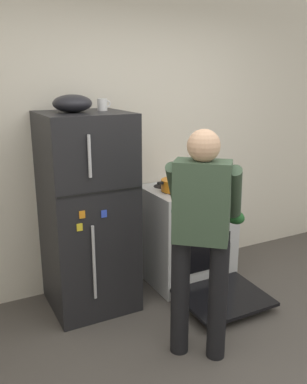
{
  "coord_description": "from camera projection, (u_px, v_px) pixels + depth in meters",
  "views": [
    {
      "loc": [
        -1.48,
        -1.55,
        1.91
      ],
      "look_at": [
        0.02,
        1.32,
        1.0
      ],
      "focal_mm": 38.61,
      "sensor_mm": 36.0,
      "label": 1
    }
  ],
  "objects": [
    {
      "name": "kitchen_wall_back",
      "position": [
        120.0,
        139.0,
        3.8
      ],
      "size": [
        6.0,
        0.1,
        2.7
      ],
      "primitive_type": "cube",
      "color": "silver",
      "rests_on": "ground"
    },
    {
      "name": "refrigerator",
      "position": [
        87.0,
        213.0,
        3.41
      ],
      "size": [
        0.68,
        0.72,
        1.64
      ],
      "color": "black",
      "rests_on": "ground"
    },
    {
      "name": "stove_range",
      "position": [
        187.0,
        235.0,
        3.93
      ],
      "size": [
        0.76,
        1.23,
        0.92
      ],
      "color": "silver",
      "rests_on": "ground"
    },
    {
      "name": "person_cook",
      "position": [
        202.0,
        226.0,
        2.73
      ],
      "size": [
        0.66,
        0.69,
        1.6
      ],
      "color": "black",
      "rests_on": "ground"
    },
    {
      "name": "red_pot",
      "position": [
        175.0,
        185.0,
        3.69
      ],
      "size": [
        0.36,
        0.26,
        0.1
      ],
      "color": "orange",
      "rests_on": "stove_range"
    },
    {
      "name": "coffee_mug",
      "position": [
        103.0,
        105.0,
        3.3
      ],
      "size": [
        0.11,
        0.08,
        0.1
      ],
      "color": "silver",
      "rests_on": "refrigerator"
    },
    {
      "name": "pepper_mill",
      "position": [
        203.0,
        169.0,
        4.09
      ],
      "size": [
        0.05,
        0.05,
        0.2
      ],
      "primitive_type": "cylinder",
      "color": "brown",
      "rests_on": "stove_range"
    },
    {
      "name": "mixing_bowl",
      "position": [
        72.0,
        103.0,
        3.13
      ],
      "size": [
        0.3,
        0.3,
        0.13
      ],
      "primitive_type": "ellipsoid",
      "color": "black",
      "rests_on": "refrigerator"
    }
  ]
}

